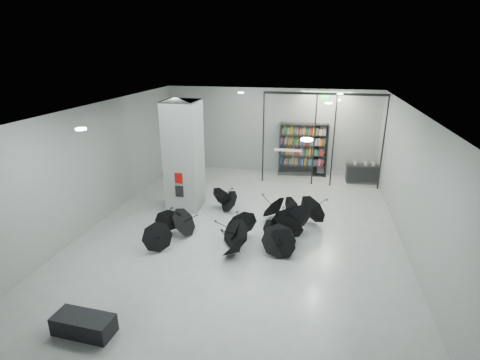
% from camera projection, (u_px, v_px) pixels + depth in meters
% --- Properties ---
extents(room, '(14.00, 14.02, 4.01)m').
position_uv_depth(room, '(239.00, 151.00, 10.86)').
color(room, gray).
rests_on(room, ground).
extents(column, '(1.20, 1.20, 4.00)m').
position_uv_depth(column, '(184.00, 156.00, 13.47)').
color(column, slate).
rests_on(column, ground).
extents(fire_cabinet, '(0.28, 0.04, 0.38)m').
position_uv_depth(fire_cabinet, '(179.00, 178.00, 13.11)').
color(fire_cabinet, '#A50A07').
rests_on(fire_cabinet, column).
extents(info_panel, '(0.30, 0.03, 0.42)m').
position_uv_depth(info_panel, '(179.00, 191.00, 13.28)').
color(info_panel, black).
rests_on(info_panel, column).
extents(exit_sign, '(0.30, 0.06, 0.15)m').
position_uv_depth(exit_sign, '(325.00, 98.00, 14.95)').
color(exit_sign, '#0CE533').
rests_on(exit_sign, room).
extents(glass_partition, '(5.06, 0.08, 4.00)m').
position_uv_depth(glass_partition, '(322.00, 136.00, 15.69)').
color(glass_partition, silver).
rests_on(glass_partition, ground).
extents(bench, '(1.31, 0.61, 0.41)m').
position_uv_depth(bench, '(84.00, 325.00, 7.76)').
color(bench, black).
rests_on(bench, ground).
extents(bookshelf, '(2.27, 0.65, 2.46)m').
position_uv_depth(bookshelf, '(303.00, 150.00, 17.31)').
color(bookshelf, black).
rests_on(bookshelf, ground).
extents(shop_counter, '(1.41, 0.66, 0.82)m').
position_uv_depth(shop_counter, '(362.00, 174.00, 16.56)').
color(shop_counter, black).
rests_on(shop_counter, ground).
extents(umbrella_cluster, '(5.73, 4.49, 1.28)m').
position_uv_depth(umbrella_cluster, '(254.00, 227.00, 11.81)').
color(umbrella_cluster, black).
rests_on(umbrella_cluster, ground).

